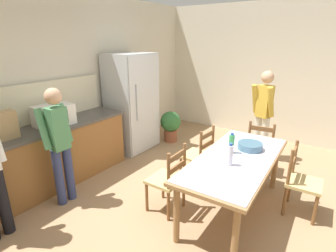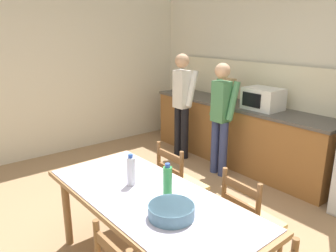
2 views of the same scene
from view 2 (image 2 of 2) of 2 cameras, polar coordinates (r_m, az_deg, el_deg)
wall_back at (r=4.74m, az=26.25°, el=8.07°), size 6.52×0.12×2.90m
wall_left at (r=5.56m, az=-21.72°, el=9.56°), size 0.12×5.20×2.90m
kitchen_counter at (r=5.17m, az=11.83°, el=-1.20°), size 3.13×0.66×0.93m
counter_splashback at (r=5.24m, az=14.55°, el=7.45°), size 3.09×0.03×0.60m
microwave at (r=4.74m, az=16.21°, el=4.58°), size 0.50×0.39×0.30m
paper_bag at (r=5.14m, az=10.17°, el=6.18°), size 0.24×0.16×0.36m
dining_table at (r=2.64m, az=-3.30°, el=-13.56°), size 1.97×0.91×0.76m
bottle_near_centre at (r=2.72m, az=-6.47°, el=-7.75°), size 0.07×0.07×0.27m
bottle_off_centre at (r=2.53m, az=-0.08°, el=-9.59°), size 0.07×0.07×0.27m
serving_bowl at (r=2.30m, az=0.59°, el=-14.45°), size 0.32×0.32×0.09m
chair_side_far_left at (r=3.45m, az=2.03°, el=-10.43°), size 0.42×0.40×0.91m
chair_side_far_right at (r=2.95m, az=13.94°, el=-16.03°), size 0.44×0.42×0.91m
person_at_sink at (r=5.16m, az=2.47°, el=4.44°), size 0.42×0.29×1.66m
person_at_counter at (r=4.56m, az=9.22°, el=2.11°), size 0.40×0.27×1.59m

